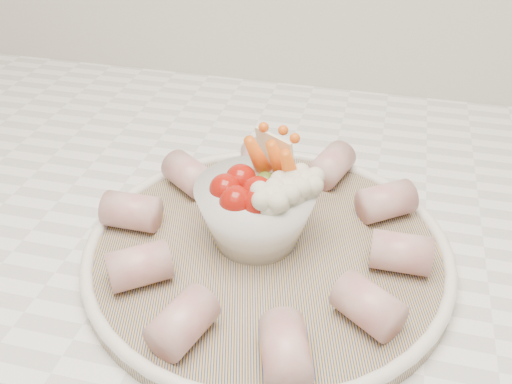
# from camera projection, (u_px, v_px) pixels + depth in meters

# --- Properties ---
(serving_platter) EXTENTS (0.43, 0.43, 0.02)m
(serving_platter) POSITION_uv_depth(u_px,v_px,m) (268.00, 250.00, 0.55)
(serving_platter) COLOR navy
(serving_platter) RESTS_ON kitchen_counter
(veggie_bowl) EXTENTS (0.12, 0.12, 0.10)m
(veggie_bowl) POSITION_uv_depth(u_px,v_px,m) (259.00, 206.00, 0.53)
(veggie_bowl) COLOR silver
(veggie_bowl) RESTS_ON serving_platter
(cured_meat_rolls) EXTENTS (0.31, 0.32, 0.04)m
(cured_meat_rolls) POSITION_uv_depth(u_px,v_px,m) (267.00, 232.00, 0.54)
(cured_meat_rolls) COLOR #A94D52
(cured_meat_rolls) RESTS_ON serving_platter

